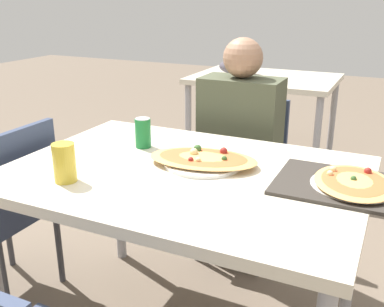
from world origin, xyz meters
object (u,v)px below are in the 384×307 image
at_px(dining_table, 185,188).
at_px(drink_glass, 64,163).
at_px(soda_can, 143,133).
at_px(person_seated, 239,137).
at_px(chair_far_seated, 245,167).
at_px(pizza_main, 203,160).
at_px(chair_side_left, 9,203).
at_px(pizza_second, 354,184).

xyz_separation_m(dining_table, drink_glass, (-0.33, -0.27, 0.14)).
xyz_separation_m(soda_can, drink_glass, (-0.05, -0.43, 0.01)).
distance_m(dining_table, person_seated, 0.68).
distance_m(chair_far_seated, drink_glass, 1.15).
height_order(pizza_main, soda_can, soda_can).
distance_m(person_seated, drink_glass, 1.00).
height_order(chair_far_seated, chair_side_left, same).
bearing_deg(soda_can, drink_glass, -96.76).
bearing_deg(chair_side_left, dining_table, -84.33).
bearing_deg(chair_far_seated, pizza_main, 95.25).
height_order(chair_side_left, pizza_main, chair_side_left).
relative_size(chair_side_left, pizza_main, 1.89).
relative_size(chair_side_left, drink_glass, 6.23).
xyz_separation_m(chair_side_left, drink_glass, (0.51, -0.18, 0.34)).
bearing_deg(dining_table, person_seated, 92.32).
distance_m(chair_side_left, soda_can, 0.70).
xyz_separation_m(dining_table, soda_can, (-0.27, 0.16, 0.13)).
bearing_deg(drink_glass, soda_can, 83.24).
distance_m(dining_table, chair_side_left, 0.86).
distance_m(pizza_main, soda_can, 0.32).
distance_m(soda_can, drink_glass, 0.43).
bearing_deg(person_seated, pizza_second, 135.86).
bearing_deg(pizza_second, chair_side_left, -173.07).
bearing_deg(chair_side_left, chair_far_seated, -42.90).
height_order(person_seated, pizza_main, person_seated).
bearing_deg(pizza_second, pizza_main, -179.33).
bearing_deg(chair_far_seated, drink_glass, 74.22).
bearing_deg(chair_side_left, pizza_second, -83.07).
relative_size(pizza_main, soda_can, 3.57).
height_order(person_seated, pizza_second, person_seated).
height_order(chair_side_left, pizza_second, chair_side_left).
distance_m(chair_far_seated, person_seated, 0.23).
relative_size(dining_table, pizza_second, 3.44).
bearing_deg(soda_can, pizza_second, -5.04).
height_order(chair_far_seated, pizza_second, chair_far_seated).
distance_m(dining_table, pizza_second, 0.59).
bearing_deg(soda_can, chair_far_seated, 68.41).
bearing_deg(soda_can, chair_side_left, -156.26).
bearing_deg(chair_far_seated, dining_table, 92.00).
relative_size(chair_far_seated, pizza_second, 2.26).
bearing_deg(pizza_main, pizza_second, 0.67).
height_order(person_seated, drink_glass, person_seated).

